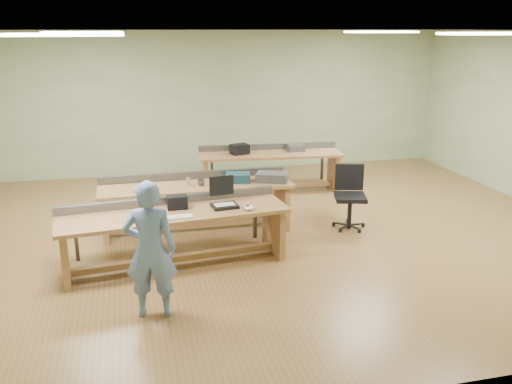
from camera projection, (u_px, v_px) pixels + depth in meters
floor at (263, 233)px, 8.37m from camera, size 10.00×10.00×0.00m
ceiling at (264, 31)px, 7.50m from camera, size 10.00×10.00×0.00m
wall_back at (218, 102)px, 11.66m from camera, size 10.00×0.04×3.00m
wall_front at (389, 234)px, 4.21m from camera, size 10.00×0.04×3.00m
fluor_panels at (264, 33)px, 7.51m from camera, size 6.20×3.50×0.03m
workbench_front at (174, 225)px, 7.11m from camera, size 3.04×1.10×0.86m
workbench_mid at (196, 196)px, 8.34m from camera, size 2.93×0.79×0.86m
workbench_back at (270, 163)px, 10.41m from camera, size 2.77×0.96×0.86m
person at (150, 250)px, 5.77m from camera, size 0.62×0.47×1.54m
laptop_base at (225, 206)px, 7.20m from camera, size 0.36×0.31×0.04m
laptop_screen at (221, 186)px, 7.25m from camera, size 0.34×0.05×0.26m
keyboard at (176, 218)px, 6.78m from camera, size 0.44×0.18×0.02m
trackball_mouse at (249, 207)px, 7.09m from camera, size 0.18×0.19×0.06m
camera_bag at (177, 202)px, 7.12m from camera, size 0.26×0.17×0.18m
task_chair at (349, 205)px, 8.51m from camera, size 0.66×0.66×0.99m
parts_bin_teal at (238, 177)px, 8.39m from camera, size 0.42×0.35×0.13m
parts_bin_grey at (272, 177)px, 8.41m from camera, size 0.57×0.48×0.13m
mug at (201, 183)px, 8.19m from camera, size 0.14×0.14×0.09m
drinks_can at (189, 182)px, 8.17m from camera, size 0.09×0.09×0.12m
storage_box_back at (240, 149)px, 10.22m from camera, size 0.38×0.31×0.19m
tray_back at (296, 148)px, 10.47m from camera, size 0.31×0.23×0.12m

